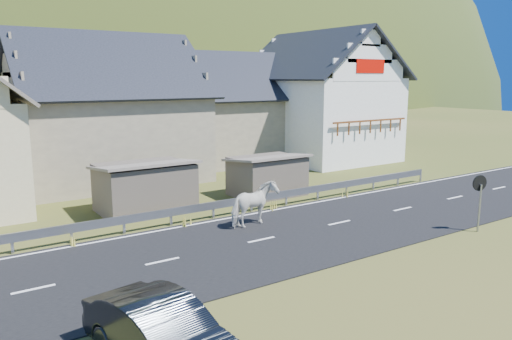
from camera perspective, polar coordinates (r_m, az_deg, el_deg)
ground at (r=18.99m, az=0.60°, el=-8.09°), size 160.00×160.00×0.00m
road at (r=18.98m, az=0.60°, el=-8.03°), size 60.00×7.00×0.04m
lane_markings at (r=18.98m, az=0.60°, el=-7.96°), size 60.00×6.60×0.01m
guardrail at (r=21.83m, az=-4.90°, el=-4.10°), size 28.10×0.09×0.75m
shed_left at (r=23.37m, az=-12.60°, el=-1.99°), size 4.30×3.30×2.40m
shed_right at (r=25.99m, az=1.26°, el=-0.71°), size 3.80×2.90×2.20m
house_stone_a at (r=31.24m, az=-16.93°, el=7.45°), size 10.80×9.80×8.90m
house_stone_b at (r=37.21m, az=-2.88°, el=7.70°), size 9.80×8.80×8.10m
house_white at (r=38.30m, az=7.29°, el=8.94°), size 8.80×10.80×9.70m
horse at (r=20.50m, az=-0.20°, el=-3.93°), size 1.41×2.30×1.81m
car at (r=11.22m, az=-10.59°, el=-18.03°), size 2.29×4.64×1.46m
traffic_mirror at (r=21.56m, az=24.16°, el=-2.14°), size 0.62×0.25×2.29m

